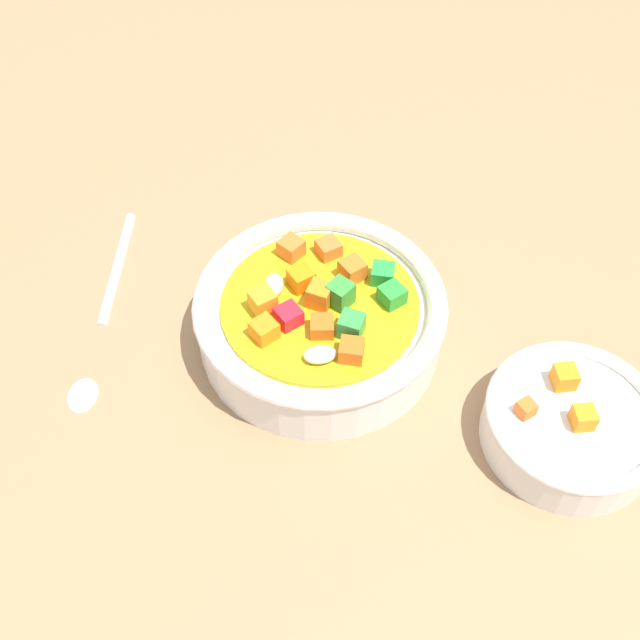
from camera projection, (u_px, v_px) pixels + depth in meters
ground_plane at (320, 347)px, 61.31cm from camera, size 140.00×140.00×2.00cm
soup_bowl_main at (320, 316)px, 58.43cm from camera, size 18.52×18.52×6.06cm
spoon at (102, 316)px, 61.45cm from camera, size 14.28×16.44×0.95cm
side_bowl_small at (571, 424)px, 53.51cm from camera, size 11.97×11.97×4.41cm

